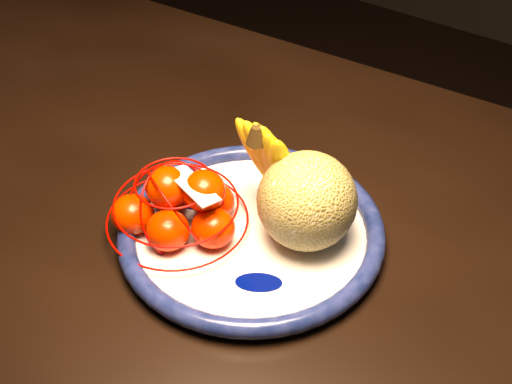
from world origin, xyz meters
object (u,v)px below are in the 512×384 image
Objects in this scene: dining_table at (237,292)px; fruit_bowl at (251,232)px; mandarin_bag at (180,207)px; cantaloupe at (307,201)px; banana_bunch at (273,158)px.

fruit_bowl reaches higher than dining_table.
mandarin_bag is (-0.08, -0.04, 0.03)m from fruit_bowl.
fruit_bowl is 2.77× the size of cantaloupe.
cantaloupe reaches higher than dining_table.
fruit_bowl is 0.09m from cantaloupe.
banana_bunch is (-0.01, 0.06, 0.07)m from fruit_bowl.
cantaloupe is at bearing 27.73° from mandarin_bag.
mandarin_bag is at bearing -166.87° from dining_table.
banana_bunch is (-0.07, 0.03, 0.02)m from cantaloupe.
dining_table is 10.92× the size of banana_bunch.
dining_table is 0.10m from fruit_bowl.
banana_bunch reaches higher than dining_table.
cantaloupe is at bearing 34.46° from dining_table.
fruit_bowl is (0.01, 0.02, 0.10)m from dining_table.
dining_table is at bearing -81.45° from banana_bunch.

